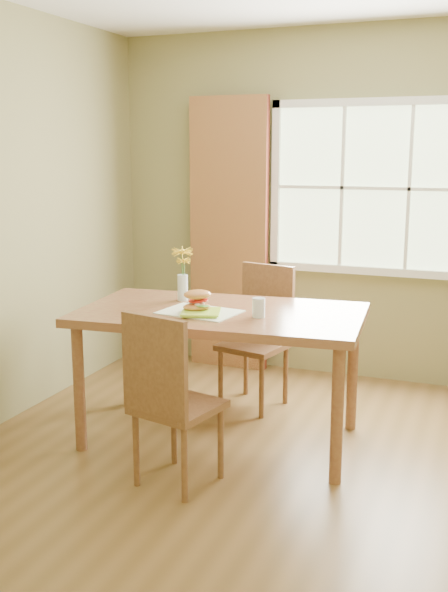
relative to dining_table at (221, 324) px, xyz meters
name	(u,v)px	position (x,y,z in m)	size (l,w,h in m)	color
room	(314,236)	(0.65, -0.34, 0.61)	(4.24, 3.84, 2.74)	brown
window	(375,188)	(0.65, 1.53, 0.76)	(1.62, 0.06, 1.32)	beige
curtain_left	(229,236)	(-0.50, 1.44, 0.36)	(0.65, 0.08, 2.20)	#5E1F16
dining_table	(221,324)	(0.00, 0.00, 0.00)	(1.78, 1.11, 0.83)	brown
chair_near	(168,394)	(-0.02, -0.70, -0.21)	(0.48, 0.48, 0.97)	brown
chair_far	(260,329)	(0.02, 0.70, -0.20)	(0.49, 0.49, 0.99)	brown
placemat	(200,312)	(-0.10, -0.10, 0.09)	(0.45, 0.33, 0.01)	beige
plate	(201,313)	(-0.06, -0.16, 0.10)	(0.22, 0.22, 0.01)	#AEE439
croissant_sandwich	(197,300)	(-0.10, -0.13, 0.16)	(0.21, 0.19, 0.13)	#CF8D46
water_glass	(259,308)	(0.27, -0.08, 0.14)	(0.08, 0.08, 0.11)	silver
flower_vase	(183,269)	(-0.33, 0.18, 0.29)	(0.14, 0.14, 0.34)	silver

